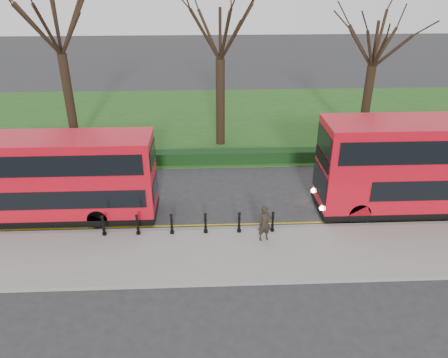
{
  "coord_description": "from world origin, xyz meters",
  "views": [
    {
      "loc": [
        0.99,
        -18.51,
        11.57
      ],
      "look_at": [
        1.83,
        0.5,
        2.0
      ],
      "focal_mm": 35.0,
      "sensor_mm": 36.0,
      "label": 1
    }
  ],
  "objects_px": {
    "bus_lead": "(43,179)",
    "bus_rear": "(441,166)",
    "pedestrian": "(265,223)",
    "bollard_row": "(189,224)"
  },
  "relations": [
    {
      "from": "bus_lead",
      "to": "pedestrian",
      "type": "xyz_separation_m",
      "value": [
        10.45,
        -2.66,
        -1.13
      ]
    },
    {
      "from": "bus_lead",
      "to": "bollard_row",
      "type": "bearing_deg",
      "value": -15.73
    },
    {
      "from": "bollard_row",
      "to": "bus_lead",
      "type": "height_order",
      "value": "bus_lead"
    },
    {
      "from": "pedestrian",
      "to": "bollard_row",
      "type": "bearing_deg",
      "value": 154.46
    },
    {
      "from": "pedestrian",
      "to": "bus_lead",
      "type": "bearing_deg",
      "value": 151.45
    },
    {
      "from": "bollard_row",
      "to": "bus_lead",
      "type": "xyz_separation_m",
      "value": [
        -7.01,
        1.97,
        1.49
      ]
    },
    {
      "from": "bollard_row",
      "to": "bus_rear",
      "type": "distance_m",
      "value": 12.78
    },
    {
      "from": "bollard_row",
      "to": "pedestrian",
      "type": "relative_size",
      "value": 4.65
    },
    {
      "from": "bollard_row",
      "to": "bus_rear",
      "type": "xyz_separation_m",
      "value": [
        12.5,
        1.94,
        1.76
      ]
    },
    {
      "from": "bus_lead",
      "to": "bus_rear",
      "type": "xyz_separation_m",
      "value": [
        19.51,
        -0.04,
        0.27
      ]
    }
  ]
}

